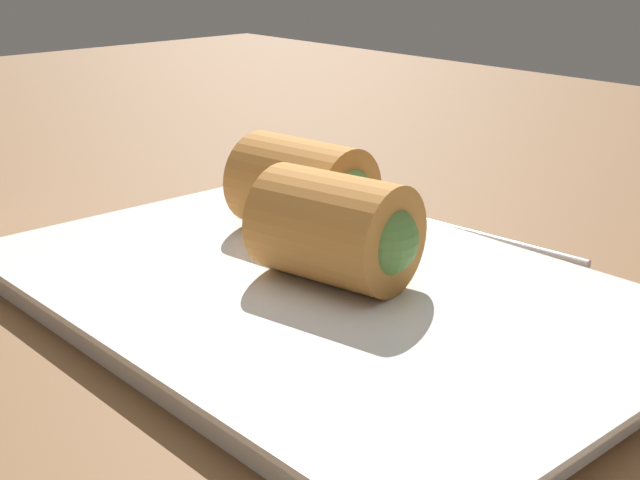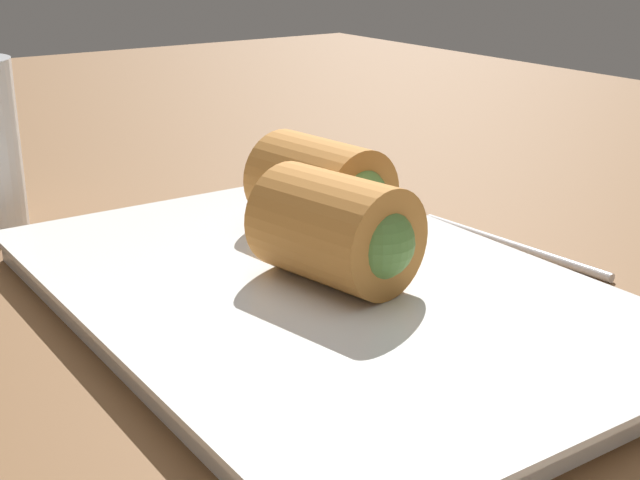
# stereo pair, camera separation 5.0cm
# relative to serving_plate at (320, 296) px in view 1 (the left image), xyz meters

# --- Properties ---
(table_surface) EXTENTS (1.80, 1.40, 0.02)m
(table_surface) POSITION_rel_serving_plate_xyz_m (0.03, 0.02, -0.02)
(table_surface) COLOR brown
(table_surface) RESTS_ON ground
(serving_plate) EXTENTS (0.31, 0.21, 0.01)m
(serving_plate) POSITION_rel_serving_plate_xyz_m (0.00, 0.00, 0.00)
(serving_plate) COLOR silver
(serving_plate) RESTS_ON table_surface
(roll_front_left) EXTENTS (0.08, 0.06, 0.05)m
(roll_front_left) POSITION_rel_serving_plate_xyz_m (-0.01, -0.01, 0.03)
(roll_front_left) COLOR #B77533
(roll_front_left) RESTS_ON serving_plate
(roll_front_right) EXTENTS (0.08, 0.06, 0.05)m
(roll_front_right) POSITION_rel_serving_plate_xyz_m (0.05, -0.04, 0.03)
(roll_front_right) COLOR #B77533
(roll_front_right) RESTS_ON serving_plate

